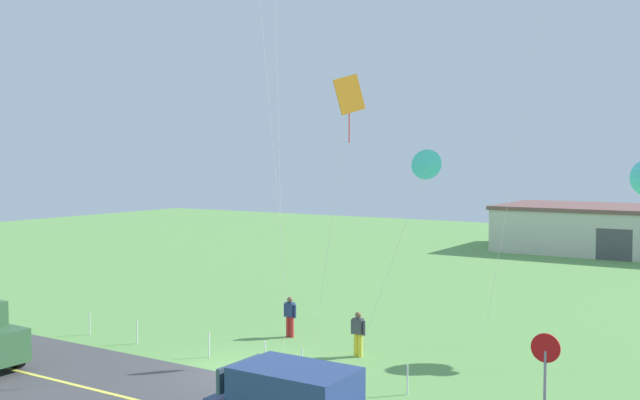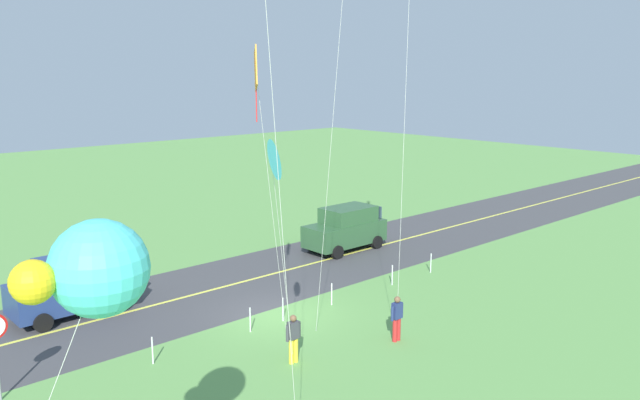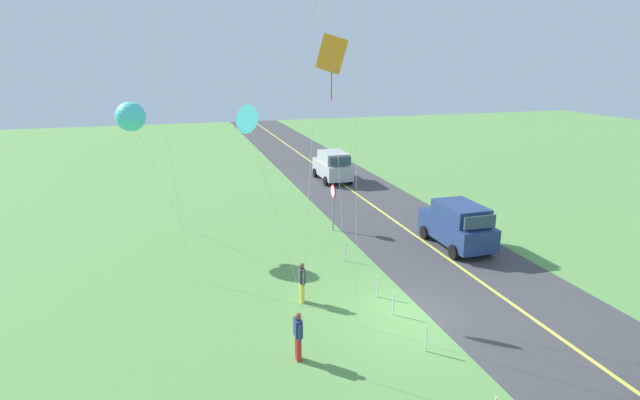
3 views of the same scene
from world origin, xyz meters
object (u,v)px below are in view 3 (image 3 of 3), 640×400
at_px(car_suv_foreground, 458,225).
at_px(kite_green_far, 332,59).
at_px(person_adult_near, 302,281).
at_px(person_adult_companion, 298,335).
at_px(car_parked_east_far, 333,166).
at_px(stop_sign, 333,198).
at_px(kite_red_low, 248,120).
at_px(kite_pink_drift, 131,116).

bearing_deg(car_suv_foreground, kite_green_far, 112.81).
height_order(person_adult_near, person_adult_companion, same).
relative_size(person_adult_near, person_adult_companion, 1.00).
relative_size(car_suv_foreground, person_adult_companion, 2.75).
height_order(car_parked_east_far, stop_sign, stop_sign).
bearing_deg(kite_red_low, kite_green_far, -120.04).
xyz_separation_m(person_adult_near, kite_green_far, (0.32, -1.25, 8.12)).
bearing_deg(person_adult_near, kite_green_far, -77.80).
relative_size(car_suv_foreground, kite_red_low, 0.60).
bearing_deg(car_suv_foreground, kite_pink_drift, 71.06).
bearing_deg(person_adult_companion, car_parked_east_far, -24.39).
bearing_deg(stop_sign, kite_red_low, 137.47).
height_order(person_adult_companion, kite_green_far, kite_green_far).
bearing_deg(car_suv_foreground, person_adult_near, 111.68).
xyz_separation_m(car_parked_east_far, kite_pink_drift, (-9.95, 13.35, 5.19)).
distance_m(car_parked_east_far, person_adult_companion, 23.77).
bearing_deg(stop_sign, kite_green_far, 161.29).
distance_m(stop_sign, kite_pink_drift, 10.86).
relative_size(car_suv_foreground, kite_pink_drift, 0.62).
bearing_deg(car_parked_east_far, car_suv_foreground, -174.09).
height_order(person_adult_near, kite_red_low, kite_red_low).
height_order(kite_red_low, kite_pink_drift, kite_red_low).
relative_size(car_parked_east_far, person_adult_companion, 2.75).
xyz_separation_m(car_suv_foreground, kite_pink_drift, (5.12, 14.91, 5.19)).
xyz_separation_m(car_parked_east_far, stop_sign, (-10.95, 3.53, 0.65)).
height_order(person_adult_near, kite_green_far, kite_green_far).
xyz_separation_m(car_suv_foreground, kite_red_low, (-1.59, 10.32, 5.63)).
bearing_deg(stop_sign, car_suv_foreground, -128.93).
xyz_separation_m(kite_red_low, kite_green_far, (-1.60, -2.76, 2.20)).
bearing_deg(car_parked_east_far, stop_sign, 162.11).
distance_m(car_suv_foreground, stop_sign, 6.58).
distance_m(car_suv_foreground, kite_green_far, 11.34).
xyz_separation_m(car_parked_east_far, person_adult_near, (-18.57, 7.25, -0.29)).
relative_size(stop_sign, person_adult_near, 1.60).
distance_m(car_suv_foreground, person_adult_near, 9.49).
height_order(stop_sign, person_adult_near, stop_sign).
bearing_deg(kite_green_far, stop_sign, -18.71).
bearing_deg(person_adult_near, car_suv_foreground, -70.63).
height_order(car_parked_east_far, kite_pink_drift, kite_pink_drift).
distance_m(car_parked_east_far, kite_green_far, 20.74).
bearing_deg(car_parked_east_far, kite_green_far, 161.78).
height_order(kite_green_far, kite_pink_drift, kite_green_far).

